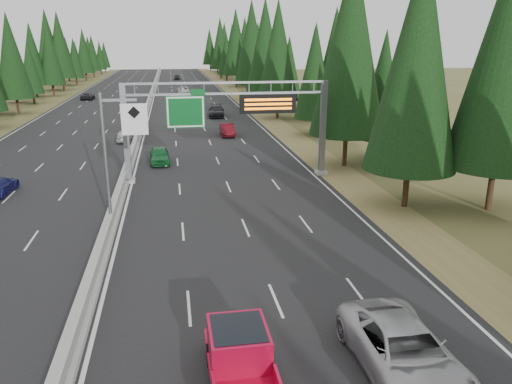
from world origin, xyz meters
TOP-DOWN VIEW (x-y plane):
  - road at (0.00, 80.00)m, footprint 32.00×260.00m
  - shoulder_right at (17.80, 80.00)m, footprint 3.60×260.00m
  - shoulder_left at (-17.80, 80.00)m, footprint 3.60×260.00m
  - median_barrier at (0.00, 80.00)m, footprint 0.70×260.00m
  - sign_gantry at (8.92, 34.88)m, footprint 16.75×0.98m
  - hov_sign_pole at (0.58, 24.97)m, footprint 2.80×0.50m
  - tree_row_right at (21.93, 73.64)m, footprint 12.31×245.56m
  - silver_minivan at (11.18, 8.88)m, footprint 2.98×6.31m
  - red_pickup at (5.73, 9.25)m, footprint 2.03×5.67m
  - car_ahead_green at (2.64, 41.33)m, footprint 1.93×4.45m
  - car_ahead_dkred at (10.37, 54.27)m, footprint 1.54×4.38m
  - car_ahead_dkgrey at (10.56, 70.47)m, footprint 2.80×5.87m
  - car_ahead_white at (6.67, 105.97)m, footprint 2.55×5.30m
  - car_ahead_far at (6.10, 148.47)m, footprint 1.82×4.52m
  - car_onc_white at (-1.50, 52.61)m, footprint 1.62×3.81m
  - car_onc_far at (-11.95, 97.66)m, footprint 2.28×4.90m

SIDE VIEW (x-z plane):
  - shoulder_right at x=17.80m, z-range 0.00..0.06m
  - shoulder_left at x=-17.80m, z-range 0.00..0.06m
  - road at x=0.00m, z-range 0.00..0.08m
  - median_barrier at x=0.00m, z-range -0.01..0.84m
  - car_onc_white at x=-1.50m, z-range 0.08..1.37m
  - car_onc_far at x=-11.95m, z-range 0.08..1.44m
  - car_ahead_dkred at x=10.37m, z-range 0.08..1.52m
  - car_ahead_white at x=6.67m, z-range 0.08..1.54m
  - car_ahead_green at x=2.64m, z-range 0.08..1.57m
  - car_ahead_far at x=6.10m, z-range 0.08..1.62m
  - car_ahead_dkgrey at x=10.56m, z-range 0.08..1.73m
  - silver_minivan at x=11.18m, z-range 0.08..1.82m
  - red_pickup at x=5.73m, z-range 0.18..2.03m
  - hov_sign_pole at x=0.58m, z-range 0.72..8.72m
  - sign_gantry at x=8.92m, z-range 1.37..9.17m
  - tree_row_right at x=21.93m, z-range 0.16..18.82m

